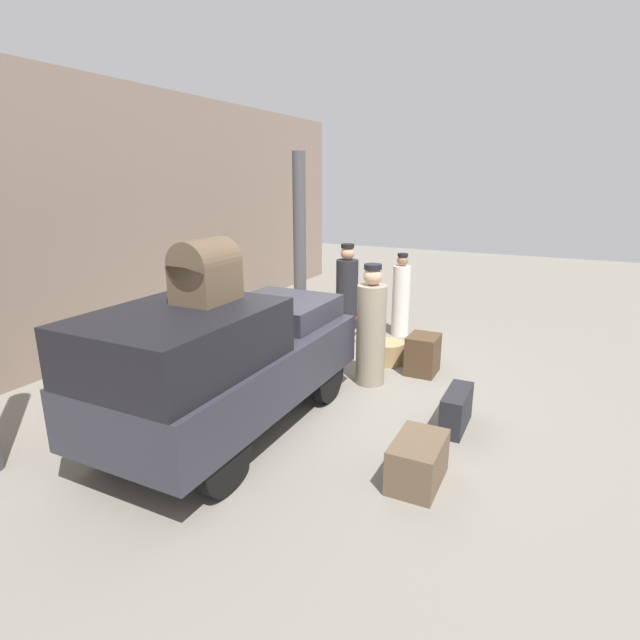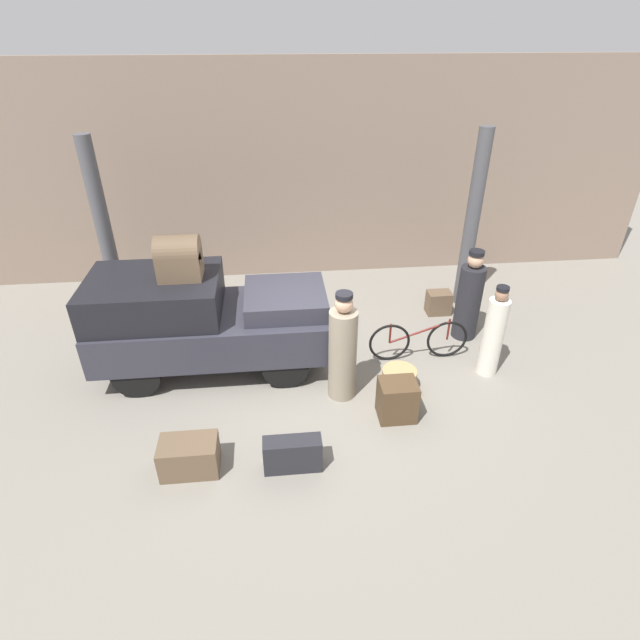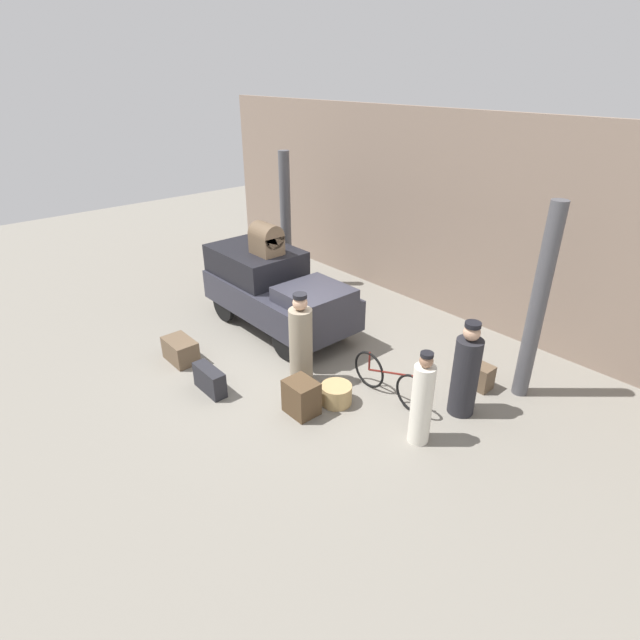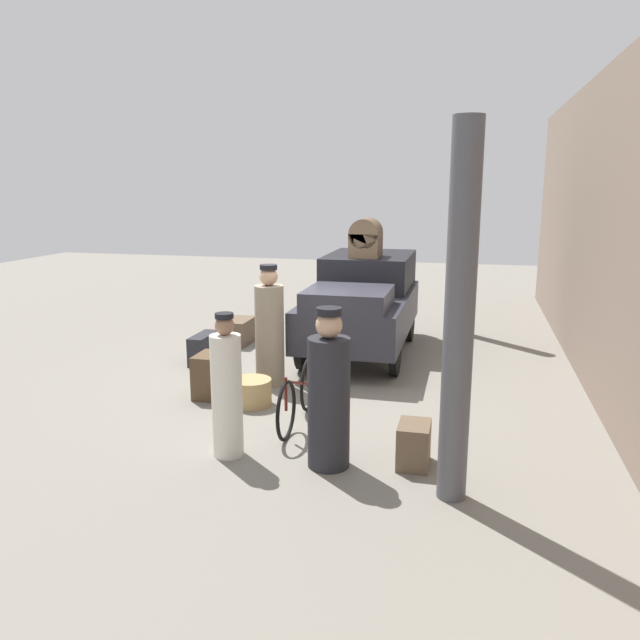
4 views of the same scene
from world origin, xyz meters
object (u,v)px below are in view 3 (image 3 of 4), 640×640
at_px(suitcase_small_leather, 181,350).
at_px(porter_carrying_trunk, 422,402).
at_px(trunk_wicker_pale, 210,380).
at_px(trunk_on_truck_roof, 266,239).
at_px(trunk_umber_medium, 301,397).
at_px(conductor_in_dark_uniform, 466,373).
at_px(truck, 275,288).
at_px(porter_with_bicycle, 301,343).
at_px(bicycle, 390,381).
at_px(wicker_basket, 336,394).
at_px(trunk_large_brown, 479,376).

bearing_deg(suitcase_small_leather, porter_carrying_trunk, 19.65).
height_order(trunk_wicker_pale, trunk_on_truck_roof, trunk_on_truck_roof).
bearing_deg(trunk_umber_medium, trunk_on_truck_roof, 152.60).
relative_size(conductor_in_dark_uniform, trunk_wicker_pale, 2.25).
bearing_deg(trunk_on_truck_roof, trunk_wicker_pale, -58.03).
xyz_separation_m(truck, porter_with_bicycle, (2.14, -1.01, -0.11)).
height_order(bicycle, porter_with_bicycle, porter_with_bicycle).
distance_m(truck, trunk_on_truck_roof, 1.08).
xyz_separation_m(conductor_in_dark_uniform, porter_carrying_trunk, (-0.00, -1.12, -0.04)).
relative_size(truck, porter_carrying_trunk, 2.33).
bearing_deg(wicker_basket, trunk_large_brown, 59.40).
bearing_deg(conductor_in_dark_uniform, truck, -174.52).
bearing_deg(trunk_wicker_pale, porter_with_bicycle, 59.64).
relative_size(porter_with_bicycle, trunk_large_brown, 3.85).
relative_size(porter_with_bicycle, suitcase_small_leather, 2.41).
xyz_separation_m(trunk_large_brown, trunk_on_truck_roof, (-4.63, -1.31, 1.75)).
bearing_deg(trunk_on_truck_roof, suitcase_small_leather, -85.01).
distance_m(bicycle, wicker_basket, 0.96).
distance_m(wicker_basket, trunk_wicker_pale, 2.29).
distance_m(truck, suitcase_small_leather, 2.44).
relative_size(bicycle, conductor_in_dark_uniform, 1.01).
height_order(bicycle, trunk_on_truck_roof, trunk_on_truck_roof).
bearing_deg(truck, trunk_on_truck_roof, 180.00).
height_order(conductor_in_dark_uniform, porter_with_bicycle, porter_with_bicycle).
height_order(porter_carrying_trunk, trunk_wicker_pale, porter_carrying_trunk).
distance_m(trunk_umber_medium, trunk_wicker_pale, 1.78).
height_order(truck, trunk_large_brown, truck).
relative_size(bicycle, trunk_wicker_pale, 2.27).
height_order(porter_carrying_trunk, trunk_on_truck_roof, trunk_on_truck_roof).
bearing_deg(wicker_basket, porter_with_bicycle, -177.91).
distance_m(porter_carrying_trunk, trunk_umber_medium, 2.03).
bearing_deg(trunk_large_brown, suitcase_small_leather, -140.52).
bearing_deg(conductor_in_dark_uniform, trunk_on_truck_roof, -174.77).
relative_size(truck, conductor_in_dark_uniform, 2.18).
bearing_deg(trunk_umber_medium, porter_carrying_trunk, 27.77).
relative_size(bicycle, trunk_on_truck_roof, 2.56).
relative_size(truck, bicycle, 2.16).
distance_m(porter_carrying_trunk, trunk_large_brown, 2.06).
relative_size(truck, trunk_large_brown, 7.98).
relative_size(porter_carrying_trunk, trunk_wicker_pale, 2.11).
bearing_deg(porter_carrying_trunk, trunk_umber_medium, -152.23).
bearing_deg(suitcase_small_leather, truck, 89.57).
relative_size(wicker_basket, trunk_wicker_pale, 0.72).
bearing_deg(trunk_large_brown, truck, -163.44).
bearing_deg(conductor_in_dark_uniform, porter_carrying_trunk, -90.25).
distance_m(bicycle, conductor_in_dark_uniform, 1.29).
xyz_separation_m(porter_with_bicycle, trunk_umber_medium, (0.73, -0.59, -0.51)).
relative_size(wicker_basket, trunk_large_brown, 1.17).
height_order(truck, trunk_wicker_pale, truck).
bearing_deg(trunk_large_brown, bicycle, -119.23).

